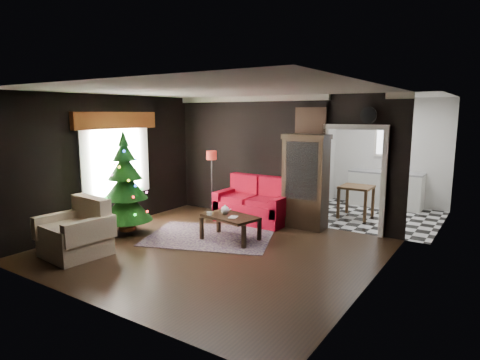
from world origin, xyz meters
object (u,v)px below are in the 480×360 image
Objects in this scene: loveseat at (253,200)px; kitchen_table at (356,202)px; christmas_tree at (125,183)px; armchair at (75,229)px; wall_clock at (369,115)px; curio_cabinet at (305,184)px; floor_lamp at (212,184)px; coffee_table at (230,228)px; teapot at (225,210)px.

loveseat is 2.45m from kitchen_table.
christmas_tree reaches higher than loveseat.
armchair is at bearing -111.73° from loveseat.
loveseat is at bearing -137.49° from kitchen_table.
wall_clock is 2.43m from kitchen_table.
floor_lamp is (-2.07, -0.54, -0.12)m from curio_cabinet.
wall_clock is (3.27, 0.72, 1.55)m from floor_lamp.
wall_clock is at bearing 51.75° from armchair.
curio_cabinet reaches higher than floor_lamp.
christmas_tree is 2.30m from coffee_table.
coffee_table is at bearing -40.48° from floor_lamp.
christmas_tree reaches higher than kitchen_table.
floor_lamp reaches higher than loveseat.
christmas_tree is at bearing -132.29° from kitchen_table.
loveseat is at bearing 103.53° from coffee_table.
armchair is at bearing -79.08° from christmas_tree.
wall_clock reaches higher than christmas_tree.
christmas_tree is 2.09m from teapot.
floor_lamp is 2.00× the size of kitchen_table.
floor_lamp is at bearing -167.65° from wall_clock.
kitchen_table is (1.80, 1.65, -0.12)m from loveseat.
teapot is at bearing 164.03° from coffee_table.
floor_lamp reaches higher than kitchen_table.
floor_lamp is 3.69m from wall_clock.
curio_cabinet reaches higher than coffee_table.
wall_clock is (1.20, 0.18, 1.43)m from curio_cabinet.
kitchen_table is (3.21, 5.19, -0.08)m from armchair.
loveseat is 3.81m from armchair.
christmas_tree reaches higher than teapot.
loveseat is at bearing 97.61° from teapot.
teapot is (0.18, -1.34, 0.07)m from loveseat.
coffee_table is 3.29× the size of wall_clock.
curio_cabinet is at bearing 14.51° from floor_lamp.
curio_cabinet is 2.14m from floor_lamp.
teapot is (1.85, 0.83, -0.48)m from christmas_tree.
coffee_table is 1.40× the size of kitchen_table.
kitchen_table is (1.62, 2.99, -0.20)m from teapot.
teapot is at bearing -118.44° from kitchen_table.
armchair is at bearing -98.64° from floor_lamp.
kitchen_table is at bearing 35.85° from floor_lamp.
coffee_table is at bearing 56.41° from armchair.
loveseat is 0.86× the size of christmas_tree.
christmas_tree is at bearing -155.95° from teapot.
floor_lamp is (-0.92, -0.32, 0.33)m from loveseat.
curio_cabinet is 2.53× the size of kitchen_table.
teapot is 0.57× the size of wall_clock.
christmas_tree is 1.51m from armchair.
curio_cabinet is at bearing 10.83° from loveseat.
loveseat is 2.80m from christmas_tree.
curio_cabinet is at bearing 63.06° from coffee_table.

